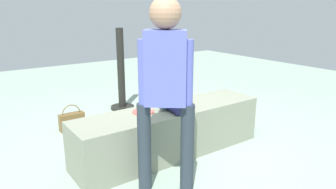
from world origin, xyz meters
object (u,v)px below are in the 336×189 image
gift_bag (159,101)px  cake_box_white (129,116)px  cake_plate (143,110)px  handbag_black_leather (143,125)px  handbag_brown_canvas (72,121)px  water_bottle_near_gift (199,116)px  party_cup_red (178,124)px  adult_standing (166,80)px  child_seated (171,89)px

gift_bag → cake_box_white: (-0.55, -0.06, -0.11)m
cake_plate → handbag_black_leather: 0.83m
handbag_brown_canvas → water_bottle_near_gift: bearing=-26.5°
gift_bag → handbag_black_leather: (-0.61, -0.54, -0.07)m
cake_plate → cake_box_white: bearing=68.9°
gift_bag → handbag_brown_canvas: bearing=177.2°
party_cup_red → handbag_black_leather: 0.48m
gift_bag → cake_box_white: bearing=-173.6°
water_bottle_near_gift → cake_box_white: water_bottle_near_gift is taller
cake_box_white → handbag_brown_canvas: (-0.77, 0.13, 0.06)m
gift_bag → cake_box_white: 0.56m
adult_standing → gift_bag: 2.22m
water_bottle_near_gift → cake_box_white: bearing=139.6°
water_bottle_near_gift → handbag_brown_canvas: 1.67m
handbag_black_leather → water_bottle_near_gift: bearing=-10.1°
handbag_black_leather → cake_plate: bearing=-120.3°
handbag_brown_canvas → cake_plate: bearing=-74.3°
child_seated → handbag_brown_canvas: (-0.63, 1.30, -0.60)m
party_cup_red → cake_box_white: cake_box_white is taller
adult_standing → party_cup_red: (0.96, 1.08, -0.92)m
adult_standing → handbag_brown_canvas: size_ratio=4.79×
party_cup_red → handbag_brown_canvas: bearing=147.6°
handbag_black_leather → adult_standing: bearing=-112.4°
child_seated → cake_plate: (-0.29, 0.09, -0.19)m
water_bottle_near_gift → party_cup_red: 0.34m
handbag_brown_canvas → cake_box_white: bearing=-9.3°
adult_standing → handbag_black_leather: bearing=67.6°
cake_plate → party_cup_red: (0.82, 0.48, -0.48)m
handbag_black_leather → gift_bag: bearing=41.6°
child_seated → cake_plate: child_seated is taller
cake_plate → handbag_brown_canvas: cake_plate is taller
party_cup_red → handbag_black_leather: handbag_black_leather is taller
child_seated → water_bottle_near_gift: bearing=32.8°
child_seated → handbag_black_leather: bearing=84.1°
gift_bag → handbag_black_leather: gift_bag is taller
cake_box_white → cake_plate: bearing=-111.1°
water_bottle_near_gift → gift_bag: bearing=105.1°
water_bottle_near_gift → party_cup_red: water_bottle_near_gift is taller
child_seated → water_bottle_near_gift: size_ratio=2.30×
party_cup_red → child_seated: bearing=-132.9°
cake_plate → water_bottle_near_gift: bearing=22.3°
cake_box_white → handbag_black_leather: bearing=-97.6°
cake_plate → adult_standing: bearing=-103.3°
cake_box_white → handbag_brown_canvas: bearing=170.7°
child_seated → handbag_brown_canvas: child_seated is taller
party_cup_red → handbag_brown_canvas: 1.37m
child_seated → cake_box_white: child_seated is taller
handbag_black_leather → handbag_brown_canvas: handbag_brown_canvas is taller
gift_bag → handbag_black_leather: bearing=-138.4°
adult_standing → cake_box_white: size_ratio=4.91×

